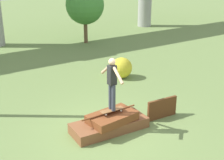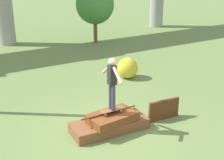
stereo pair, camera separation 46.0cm
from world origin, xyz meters
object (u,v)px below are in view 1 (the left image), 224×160
at_px(tree_behind_left, 85,5).
at_px(bush_yellow_flowering, 122,68).
at_px(skater, 112,81).
at_px(skateboard, 112,110).

height_order(tree_behind_left, bush_yellow_flowering, tree_behind_left).
relative_size(skater, tree_behind_left, 0.44).
bearing_deg(skater, skateboard, 180.00).
height_order(skater, tree_behind_left, tree_behind_left).
relative_size(skateboard, skater, 0.48).
relative_size(skateboard, tree_behind_left, 0.21).
xyz_separation_m(skater, bush_yellow_flowering, (3.05, 3.76, -1.18)).
bearing_deg(skater, tree_behind_left, 64.51).
xyz_separation_m(skateboard, tree_behind_left, (5.06, 10.61, 1.72)).
distance_m(skater, bush_yellow_flowering, 4.99).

